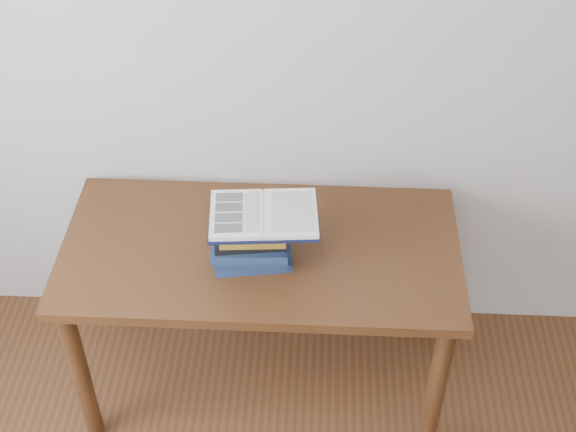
{
  "coord_description": "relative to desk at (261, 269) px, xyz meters",
  "views": [
    {
      "loc": [
        0.15,
        -0.48,
        2.48
      ],
      "look_at": [
        0.06,
        1.26,
        0.94
      ],
      "focal_mm": 50.0,
      "sensor_mm": 36.0,
      "label": 1
    }
  ],
  "objects": [
    {
      "name": "open_book",
      "position": [
        0.02,
        -0.06,
        0.29
      ],
      "size": [
        0.35,
        0.26,
        0.03
      ],
      "rotation": [
        0.0,
        0.0,
        0.08
      ],
      "color": "black",
      "rests_on": "book_stack"
    },
    {
      "name": "desk",
      "position": [
        0.0,
        0.0,
        0.0
      ],
      "size": [
        1.29,
        0.65,
        0.69
      ],
      "color": "#4C2713",
      "rests_on": "ground"
    },
    {
      "name": "book_stack",
      "position": [
        -0.02,
        -0.05,
        0.19
      ],
      "size": [
        0.26,
        0.2,
        0.18
      ],
      "color": "#18294A",
      "rests_on": "desk"
    }
  ]
}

